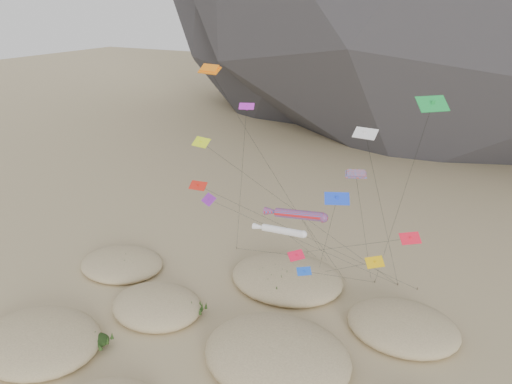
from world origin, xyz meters
TOP-DOWN VIEW (x-y plane):
  - ground at (0.00, 0.00)m, footprint 500.00×500.00m
  - dunes at (-1.27, 3.96)m, footprint 53.42×37.90m
  - dune_grass at (0.22, 3.54)m, footprint 43.07×29.61m
  - kite_stakes at (1.58, 23.23)m, footprint 25.60×4.48m
  - rainbow_tube_kite at (2.83, 10.13)m, footprint 7.12×11.81m
  - white_tube_kite at (-0.01, 12.34)m, footprint 6.76×13.89m
  - orange_parafoil at (-8.21, 11.91)m, footprint 10.92×14.34m
  - multi_parafoil at (7.67, 13.86)m, footprint 2.32×10.70m
  - delta_kites at (4.27, 10.88)m, footprint 27.68×18.46m

SIDE VIEW (x-z plane):
  - ground at x=0.00m, z-range 0.00..0.00m
  - kite_stakes at x=1.58m, z-range 0.00..0.30m
  - dunes at x=-1.27m, z-range -1.38..2.83m
  - dune_grass at x=0.22m, z-range 0.12..1.62m
  - white_tube_kite at x=-0.01m, z-range 4.65..15.29m
  - rainbow_tube_kite at x=2.83m, z-range 6.29..20.48m
  - delta_kites at x=4.27m, z-range 3.37..29.54m
  - multi_parafoil at x=7.67m, z-range 8.31..26.20m
  - orange_parafoil at x=-8.21m, z-range 12.97..40.64m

